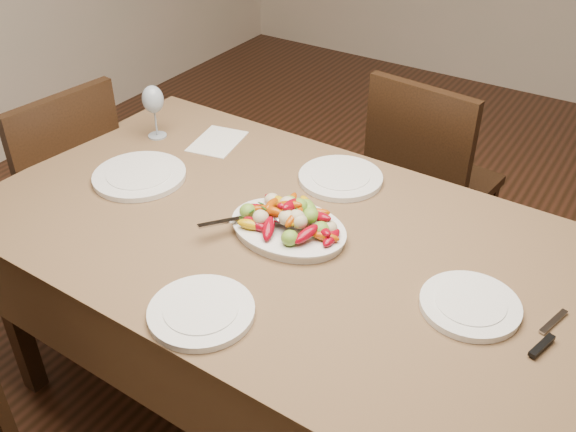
# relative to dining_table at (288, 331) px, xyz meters

# --- Properties ---
(floor) EXTENTS (6.00, 6.00, 0.00)m
(floor) POSITION_rel_dining_table_xyz_m (0.18, 0.19, -0.38)
(floor) COLOR #361C10
(floor) RESTS_ON ground
(dining_table) EXTENTS (1.86, 1.08, 0.76)m
(dining_table) POSITION_rel_dining_table_xyz_m (0.00, 0.00, 0.00)
(dining_table) COLOR brown
(dining_table) RESTS_ON ground
(chair_far) EXTENTS (0.47, 0.47, 0.95)m
(chair_far) POSITION_rel_dining_table_xyz_m (0.10, 0.94, 0.10)
(chair_far) COLOR black
(chair_far) RESTS_ON ground
(chair_left) EXTENTS (0.47, 0.47, 0.95)m
(chair_left) POSITION_rel_dining_table_xyz_m (-1.11, 0.04, 0.10)
(chair_left) COLOR black
(chair_left) RESTS_ON ground
(serving_platter) EXTENTS (0.34, 0.25, 0.02)m
(serving_platter) POSITION_rel_dining_table_xyz_m (-0.00, 0.00, 0.39)
(serving_platter) COLOR white
(serving_platter) RESTS_ON dining_table
(roasted_vegetables) EXTENTS (0.28, 0.19, 0.09)m
(roasted_vegetables) POSITION_rel_dining_table_xyz_m (-0.00, 0.00, 0.45)
(roasted_vegetables) COLOR maroon
(roasted_vegetables) RESTS_ON serving_platter
(serving_spoon) EXTENTS (0.27, 0.19, 0.03)m
(serving_spoon) POSITION_rel_dining_table_xyz_m (-0.07, -0.03, 0.43)
(serving_spoon) COLOR #9EA0A8
(serving_spoon) RESTS_ON serving_platter
(plate_left) EXTENTS (0.30, 0.30, 0.02)m
(plate_left) POSITION_rel_dining_table_xyz_m (-0.57, -0.00, 0.39)
(plate_left) COLOR white
(plate_left) RESTS_ON dining_table
(plate_right) EXTENTS (0.24, 0.24, 0.02)m
(plate_right) POSITION_rel_dining_table_xyz_m (0.54, -0.02, 0.39)
(plate_right) COLOR white
(plate_right) RESTS_ON dining_table
(plate_far) EXTENTS (0.27, 0.27, 0.02)m
(plate_far) POSITION_rel_dining_table_xyz_m (-0.02, 0.34, 0.39)
(plate_far) COLOR white
(plate_far) RESTS_ON dining_table
(plate_near) EXTENTS (0.26, 0.26, 0.02)m
(plate_near) POSITION_rel_dining_table_xyz_m (0.00, -0.39, 0.39)
(plate_near) COLOR white
(plate_near) RESTS_ON dining_table
(wine_glass) EXTENTS (0.08, 0.08, 0.20)m
(wine_glass) POSITION_rel_dining_table_xyz_m (-0.72, 0.25, 0.48)
(wine_glass) COLOR #8C99A5
(wine_glass) RESTS_ON dining_table
(menu_card) EXTENTS (0.19, 0.24, 0.00)m
(menu_card) POSITION_rel_dining_table_xyz_m (-0.51, 0.33, 0.38)
(menu_card) COLOR silver
(menu_card) RESTS_ON dining_table
(table_knife) EXTENTS (0.07, 0.20, 0.01)m
(table_knife) POSITION_rel_dining_table_xyz_m (0.72, -0.02, 0.38)
(table_knife) COLOR #9EA0A8
(table_knife) RESTS_ON dining_table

